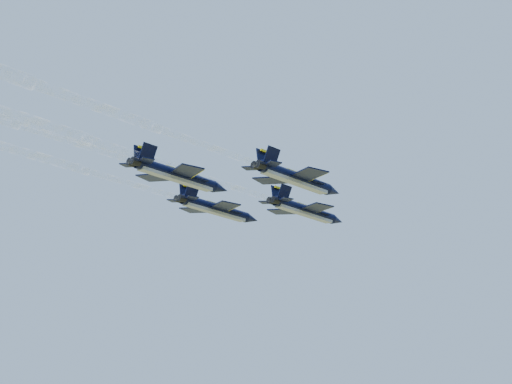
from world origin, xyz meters
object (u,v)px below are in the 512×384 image
at_px(jet_left, 217,209).
at_px(jet_lead, 306,211).
at_px(jet_slot, 179,176).
at_px(jet_right, 297,179).

bearing_deg(jet_left, jet_lead, 51.76).
bearing_deg(jet_lead, jet_slot, -88.76).
distance_m(jet_lead, jet_right, 15.94).
xyz_separation_m(jet_left, jet_slot, (3.47, -16.32, 0.00)).
height_order(jet_lead, jet_right, same).
relative_size(jet_right, jet_slot, 1.00).
distance_m(jet_left, jet_slot, 16.68).
bearing_deg(jet_lead, jet_left, -128.24).
height_order(jet_left, jet_right, same).
xyz_separation_m(jet_lead, jet_right, (5.11, -15.10, 0.00)).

